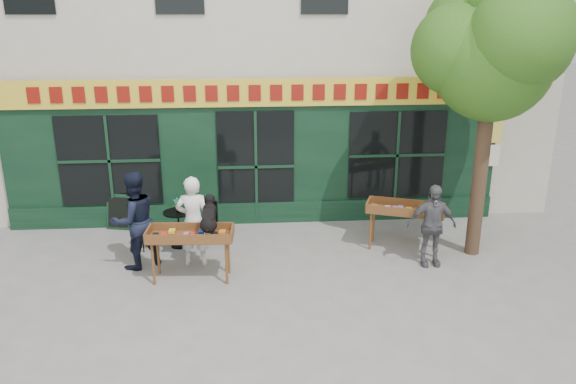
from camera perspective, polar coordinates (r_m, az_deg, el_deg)
name	(u,v)px	position (r m, az deg, el deg)	size (l,w,h in m)	color
ground	(260,266)	(10.89, -2.84, -7.54)	(80.00, 80.00, 0.00)	slate
street_tree	(495,44)	(11.17, 20.31, 13.94)	(3.05, 2.90, 5.60)	#382619
book_cart_center	(190,237)	(10.22, -9.89, -4.55)	(1.53, 0.71, 0.99)	brown
dog	(209,213)	(9.97, -8.05, -2.14)	(0.34, 0.60, 0.60)	black
woman	(193,221)	(10.79, -9.61, -2.93)	(0.64, 0.42, 1.77)	white
book_cart_right	(405,211)	(11.57, 11.81, -1.93)	(1.62, 1.12, 0.99)	brown
man_right	(431,225)	(11.00, 14.37, -3.29)	(0.94, 0.39, 1.61)	#525256
bistro_table	(178,222)	(11.76, -11.07, -2.99)	(0.60, 0.60, 0.76)	black
bistro_chair_left	(146,224)	(11.76, -14.22, -3.15)	(0.37, 0.36, 0.95)	black
bistro_chair_right	(209,218)	(11.81, -8.06, -2.67)	(0.51, 0.51, 0.95)	black
potted_plant	(177,205)	(11.64, -11.18, -1.30)	(0.16, 0.11, 0.29)	gray
man_left	(134,220)	(10.90, -15.35, -2.79)	(0.92, 0.71, 1.89)	black
chalkboard	(118,212)	(13.07, -16.85, -1.95)	(0.59, 0.32, 0.79)	black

